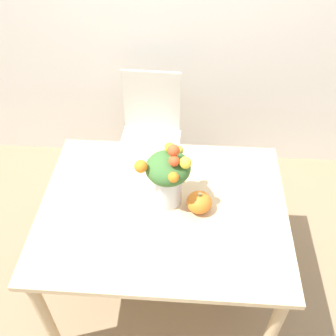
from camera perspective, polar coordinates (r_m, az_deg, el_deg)
ground_plane at (r=2.61m, az=-0.58°, el=-16.26°), size 12.00×12.00×0.00m
dining_table at (r=2.08m, az=-0.71°, el=-7.38°), size 1.25×0.99×0.74m
flower_vase at (r=1.90m, az=0.01°, el=-1.18°), size 0.26×0.23×0.38m
pumpkin at (r=1.96m, az=4.54°, el=-5.02°), size 0.13×0.13×0.12m
dining_chair_near_window at (r=2.81m, az=-2.57°, el=4.57°), size 0.43×0.43×0.94m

